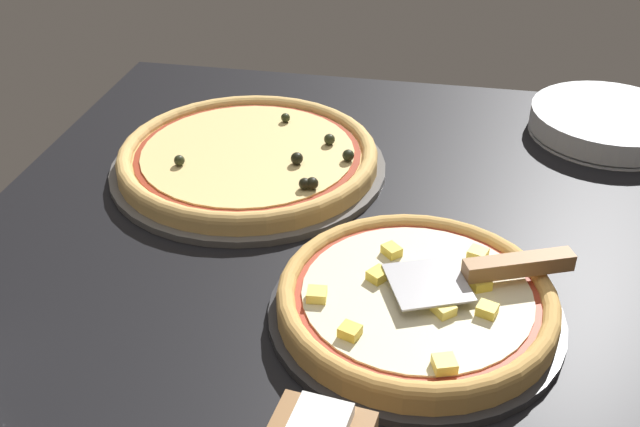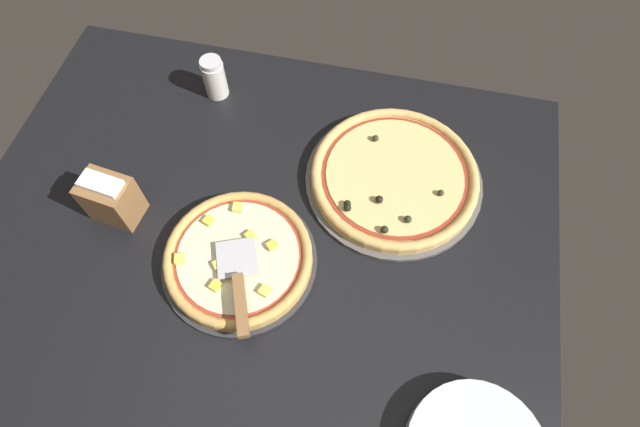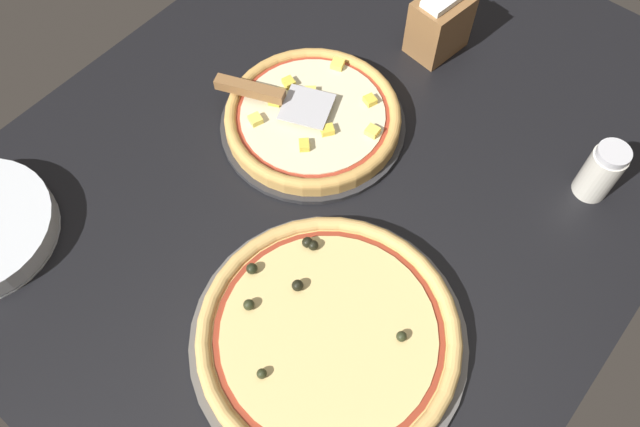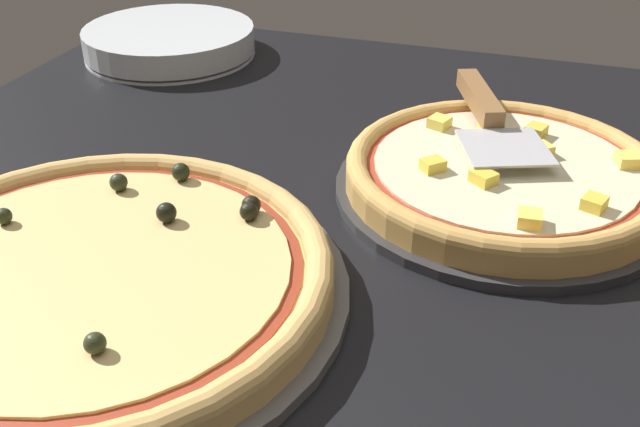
% 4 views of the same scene
% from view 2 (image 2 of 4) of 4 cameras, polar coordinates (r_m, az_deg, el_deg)
% --- Properties ---
extents(ground_plane, '(1.31, 1.04, 0.04)m').
position_cam_2_polar(ground_plane, '(1.14, -6.95, -1.96)').
color(ground_plane, black).
extents(pizza_pan_front, '(0.33, 0.33, 0.01)m').
position_cam_2_polar(pizza_pan_front, '(1.09, -9.15, -5.39)').
color(pizza_pan_front, '#2D2D30').
rests_on(pizza_pan_front, ground_plane).
extents(pizza_front, '(0.31, 0.31, 0.04)m').
position_cam_2_polar(pizza_front, '(1.07, -9.33, -4.92)').
color(pizza_front, tan).
rests_on(pizza_front, pizza_pan_front).
extents(pizza_pan_back, '(0.41, 0.41, 0.01)m').
position_cam_2_polar(pizza_pan_back, '(1.18, 8.39, 3.79)').
color(pizza_pan_back, '#565451').
rests_on(pizza_pan_back, ground_plane).
extents(pizza_back, '(0.39, 0.39, 0.04)m').
position_cam_2_polar(pizza_back, '(1.17, 8.51, 4.28)').
color(pizza_back, '#DBAD60').
rests_on(pizza_back, pizza_pan_back).
extents(serving_spatula, '(0.13, 0.21, 0.02)m').
position_cam_2_polar(serving_spatula, '(1.01, -9.15, -9.06)').
color(serving_spatula, '#B7B7BC').
rests_on(serving_spatula, pizza_front).
extents(parmesan_shaker, '(0.06, 0.06, 0.11)m').
position_cam_2_polar(parmesan_shaker, '(1.33, -11.99, 14.95)').
color(parmesan_shaker, silver).
rests_on(parmesan_shaker, ground_plane).
extents(napkin_holder, '(0.11, 0.09, 0.13)m').
position_cam_2_polar(napkin_holder, '(1.17, -22.77, 1.60)').
color(napkin_holder, olive).
rests_on(napkin_holder, ground_plane).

